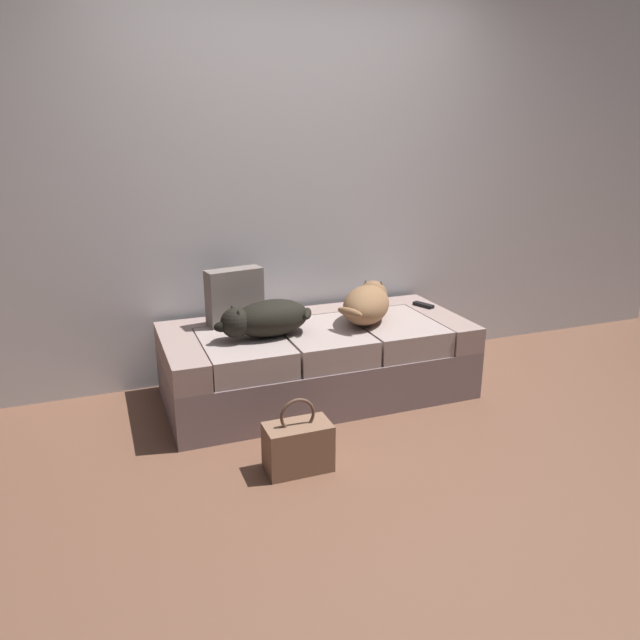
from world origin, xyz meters
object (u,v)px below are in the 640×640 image
tv_remote (423,305)px  handbag (298,446)px  throw_pillow (235,297)px  dog_dark (265,319)px  dog_tan (367,303)px  couch (317,360)px

tv_remote → handbag: 1.55m
tv_remote → throw_pillow: (-1.26, 0.09, 0.16)m
dog_dark → throw_pillow: size_ratio=1.80×
dog_tan → tv_remote: dog_tan is taller
tv_remote → handbag: size_ratio=0.40×
dog_tan → couch: bearing=178.3°
dog_dark → handbag: bearing=-94.0°
couch → dog_dark: size_ratio=3.01×
tv_remote → throw_pillow: bearing=153.9°
couch → handbag: 0.89m
dog_dark → handbag: size_ratio=1.62×
dog_dark → tv_remote: size_ratio=4.09×
dog_tan → throw_pillow: throw_pillow is taller
throw_pillow → tv_remote: bearing=-4.3°
couch → handbag: size_ratio=4.88×
tv_remote → dog_tan: bearing=173.8°
couch → dog_tan: (0.33, -0.01, 0.34)m
dog_tan → handbag: size_ratio=1.56×
dog_dark → throw_pillow: bearing=109.1°
dog_dark → dog_tan: (0.68, 0.07, 0.01)m
couch → dog_dark: 0.49m
dog_dark → throw_pillow: 0.33m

